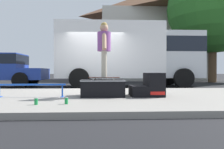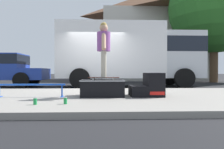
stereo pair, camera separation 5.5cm
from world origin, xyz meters
The scene contains 12 objects.
ground_plane centered at (0.00, 0.00, 0.00)m, with size 140.00×140.00×0.00m, color black.
sidewalk_slab centered at (0.00, -3.00, 0.06)m, with size 50.00×5.00×0.12m, color gray.
skate_box centered at (0.25, -3.23, 0.34)m, with size 1.09×0.84×0.42m.
kicker_ramp centered at (1.44, -3.23, 0.37)m, with size 0.81×0.83×0.59m.
grind_rail centered at (-1.52, -3.33, 0.37)m, with size 1.69×0.28×0.33m.
skateboard centered at (0.28, -3.28, 0.59)m, with size 0.80×0.29×0.07m.
skater_kid centered at (0.28, -3.28, 1.42)m, with size 0.34×0.71×1.38m.
soda_can centered at (-1.03, -4.66, 0.18)m, with size 0.07×0.07×0.13m.
soda_can_b centered at (-0.47, -4.60, 0.18)m, with size 0.07×0.07×0.13m.
box_truck centered at (1.63, 2.20, 1.70)m, with size 6.91×2.63×3.05m.
street_tree_main centered at (8.50, 6.64, 5.05)m, with size 6.95×6.32×8.39m.
house_behind centered at (4.86, 12.62, 4.24)m, with size 9.54×8.22×8.40m.
Camera 2 is at (0.24, -8.99, 0.74)m, focal length 36.32 mm.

